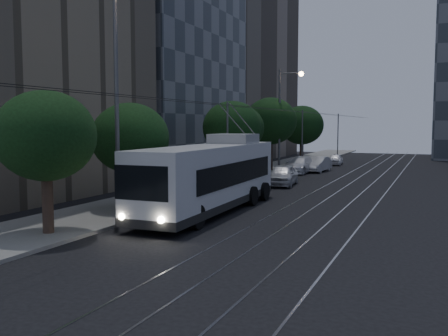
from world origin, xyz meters
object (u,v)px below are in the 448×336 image
pickup_silver (240,180)px  car_white_d (335,159)px  car_white_b (299,165)px  car_white_a (283,175)px  streetlamp_near (124,81)px  streetlamp_far (284,111)px  car_white_c (318,164)px  trolleybus (211,176)px

pickup_silver → car_white_d: (1.60, 24.99, -0.18)m
car_white_d → car_white_b: bearing=-101.5°
car_white_b → car_white_d: bearing=88.2°
car_white_a → car_white_b: size_ratio=0.89×
car_white_d → streetlamp_near: bearing=-99.0°
car_white_b → streetlamp_far: bearing=-156.9°
car_white_c → pickup_silver: bearing=-90.3°
pickup_silver → streetlamp_near: bearing=-107.7°
car_white_a → car_white_d: (0.00, 20.47, -0.16)m
car_white_a → car_white_b: (-1.25, 9.48, -0.03)m
trolleybus → streetlamp_far: bearing=95.0°
pickup_silver → car_white_a: bearing=57.4°
car_white_d → streetlamp_far: size_ratio=0.38×
car_white_c → streetlamp_far: streetlamp_far is taller
trolleybus → streetlamp_far: size_ratio=1.40×
car_white_b → pickup_silver: bearing=-86.8°
car_white_c → car_white_d: (0.00, 8.92, -0.10)m
car_white_b → car_white_c: car_white_b is taller
trolleybus → streetlamp_far: 21.64m
streetlamp_far → streetlamp_near: bearing=-89.8°
trolleybus → pickup_silver: bearing=98.9°
trolleybus → car_white_a: bearing=87.5°
trolleybus → car_white_b: trolleybus is taller
car_white_c → streetlamp_far: bearing=-130.7°
pickup_silver → car_white_b: bearing=75.4°
car_white_b → car_white_c: size_ratio=1.18×
car_white_b → streetlamp_far: 5.21m
trolleybus → car_white_b: size_ratio=2.59×
streetlamp_near → car_white_a: bearing=81.2°
pickup_silver → car_white_d: size_ratio=1.58×
pickup_silver → car_white_c: 16.15m
trolleybus → car_white_c: bearing=88.0°
pickup_silver → car_white_b: 14.01m
pickup_silver → car_white_c: pickup_silver is taller
car_white_b → car_white_c: 2.42m
streetlamp_near → streetlamp_far: bearing=90.2°
pickup_silver → car_white_c: bearing=71.2°
trolleybus → streetlamp_far: streetlamp_far is taller
pickup_silver → car_white_d: pickup_silver is taller
car_white_a → streetlamp_near: 17.47m
car_white_b → car_white_c: bearing=63.6°
pickup_silver → streetlamp_near: 13.12m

